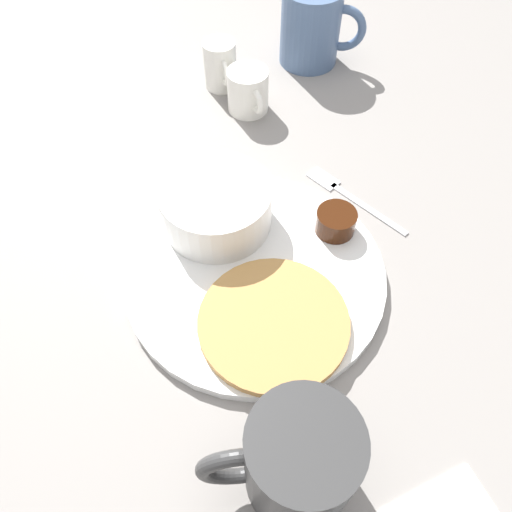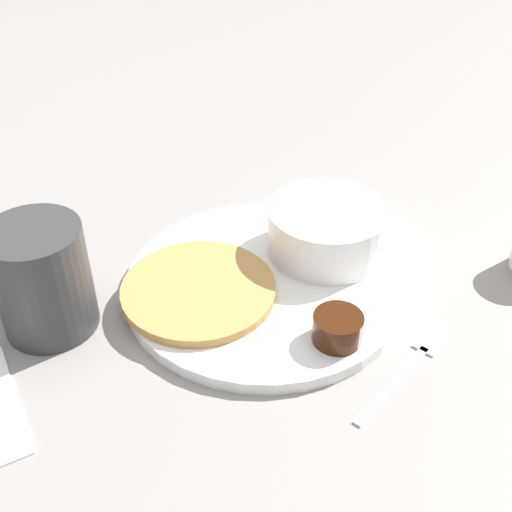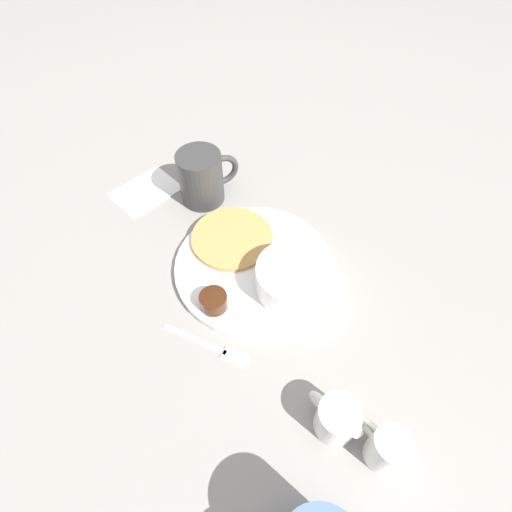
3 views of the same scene
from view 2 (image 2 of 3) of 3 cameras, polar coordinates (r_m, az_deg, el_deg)
name	(u,v)px [view 2 (image 2 of 3)]	position (r m, az deg, el deg)	size (l,w,h in m)	color
ground_plane	(264,288)	(0.61, 0.75, -2.91)	(4.00, 4.00, 0.00)	gray
plate	(264,284)	(0.60, 0.75, -2.47)	(0.26, 0.26, 0.01)	white
pancake_stack	(198,290)	(0.58, -5.14, -3.03)	(0.14, 0.14, 0.01)	#B78447
bowl	(326,227)	(0.62, 6.23, 2.55)	(0.12, 0.12, 0.05)	white
syrup_cup	(339,327)	(0.54, 7.41, -6.29)	(0.04, 0.04, 0.02)	#38190A
butter_ramekin	(355,234)	(0.64, 8.75, 1.96)	(0.04, 0.04, 0.04)	white
coffee_mug	(43,277)	(0.57, -18.43, -1.80)	(0.11, 0.08, 0.10)	#333333
fork	(414,360)	(0.55, 13.87, -8.96)	(0.04, 0.14, 0.00)	silver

